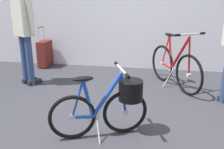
# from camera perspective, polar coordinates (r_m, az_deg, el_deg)

# --- Properties ---
(ground_plane) EXTENTS (7.39, 7.39, 0.00)m
(ground_plane) POSITION_cam_1_polar(r_m,az_deg,el_deg) (3.07, -0.02, -11.12)
(ground_plane) COLOR #38383F
(folding_bike_foreground) EXTENTS (1.01, 0.57, 0.76)m
(folding_bike_foreground) POSITION_cam_1_polar(r_m,az_deg,el_deg) (2.72, -0.23, -6.45)
(folding_bike_foreground) COLOR black
(folding_bike_foreground) RESTS_ON ground_plane
(display_bike_left) EXTENTS (0.77, 1.16, 0.94)m
(display_bike_left) POSITION_cam_1_polar(r_m,az_deg,el_deg) (4.23, 13.87, 1.85)
(display_bike_left) COLOR black
(display_bike_left) RESTS_ON ground_plane
(visitor_near_wall) EXTENTS (0.46, 0.38, 1.71)m
(visitor_near_wall) POSITION_cam_1_polar(r_m,az_deg,el_deg) (4.36, -19.24, 10.31)
(visitor_near_wall) COLOR navy
(visitor_near_wall) RESTS_ON ground_plane
(rolling_suitcase) EXTENTS (0.20, 0.37, 0.83)m
(rolling_suitcase) POSITION_cam_1_polar(r_m,az_deg,el_deg) (5.46, -14.83, 4.59)
(rolling_suitcase) COLOR maroon
(rolling_suitcase) RESTS_ON ground_plane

